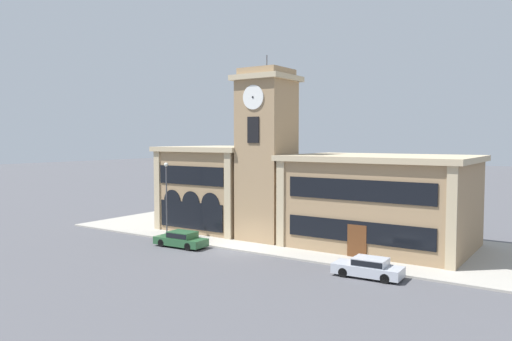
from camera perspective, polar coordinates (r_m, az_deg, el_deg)
ground_plane at (r=40.61m, az=-2.65°, el=-9.13°), size 300.00×300.00×0.00m
sidewalk_kerb at (r=46.65m, az=2.86°, el=-7.37°), size 40.80×14.88×0.15m
clock_tower at (r=43.73m, az=1.22°, el=1.79°), size 4.80×4.80×16.23m
town_hall_left_wing at (r=50.36m, az=-3.72°, el=-1.89°), size 10.03×10.65×8.22m
town_hall_right_wing at (r=42.45m, az=14.10°, el=-3.42°), size 14.75×10.65×7.63m
parked_car_near at (r=42.18m, az=-8.53°, el=-7.73°), size 4.63×1.99×1.32m
parked_car_mid at (r=33.64m, az=12.75°, el=-10.72°), size 4.51×1.99×1.30m
street_lamp at (r=45.22m, az=-10.20°, el=-2.15°), size 0.36×0.36×6.71m
fire_hydrant at (r=43.93m, az=-8.00°, el=-7.43°), size 0.22×0.22×0.87m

